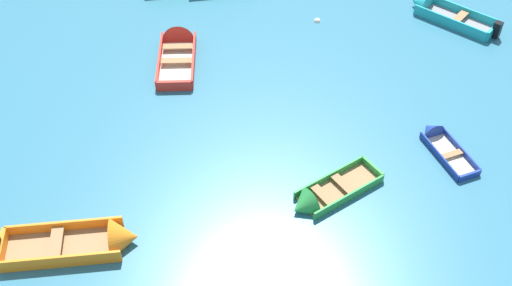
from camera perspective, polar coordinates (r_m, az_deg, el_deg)
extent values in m
cube|color=#99754C|center=(22.02, -17.17, -9.13)|extent=(3.93, 2.04, 0.14)
cube|color=orange|center=(22.29, -17.09, -7.35)|extent=(3.85, 0.85, 0.55)
cube|color=orange|center=(21.45, -17.48, -10.32)|extent=(3.85, 0.85, 0.55)
cube|color=orange|center=(22.39, -22.21, -9.00)|extent=(0.42, 1.39, 0.55)
cone|color=orange|center=(21.47, -11.95, -8.48)|extent=(1.14, 1.51, 1.36)
cube|color=#937047|center=(21.83, -17.87, -8.66)|extent=(0.65, 1.33, 0.03)
cube|color=gray|center=(32.52, 17.76, 10.63)|extent=(3.71, 3.12, 0.13)
cube|color=teal|center=(31.88, 17.29, 10.45)|extent=(3.17, 2.25, 0.54)
cube|color=teal|center=(32.96, 18.36, 11.38)|extent=(3.17, 2.25, 0.54)
cube|color=teal|center=(31.93, 20.86, 9.53)|extent=(0.86, 1.16, 0.54)
cone|color=teal|center=(33.01, 14.77, 12.33)|extent=(1.45, 1.55, 1.29)
cube|color=#937047|center=(32.30, 18.19, 10.94)|extent=(1.01, 1.21, 0.03)
cube|color=black|center=(31.80, 21.20, 9.69)|extent=(0.49, 0.49, 0.75)
cube|color=beige|center=(28.48, -7.24, 7.30)|extent=(1.83, 3.69, 0.12)
cube|color=red|center=(28.46, -8.81, 7.53)|extent=(0.53, 3.69, 0.49)
cube|color=red|center=(28.31, -5.73, 7.64)|extent=(0.53, 3.69, 0.49)
cube|color=red|center=(26.92, -7.51, 5.22)|extent=(1.50, 0.33, 0.49)
cone|color=red|center=(29.92, -7.07, 9.84)|extent=(1.54, 1.01, 1.46)
cube|color=#937047|center=(28.16, -7.32, 7.51)|extent=(1.39, 0.54, 0.03)
cube|color=#937047|center=(29.03, -7.19, 8.79)|extent=(1.39, 0.54, 0.03)
cube|color=beige|center=(25.05, 17.25, -1.03)|extent=(1.90, 2.61, 0.07)
cube|color=navy|center=(24.72, 16.40, -1.15)|extent=(1.20, 2.34, 0.30)
cube|color=navy|center=(25.22, 18.19, -0.57)|extent=(1.20, 2.34, 0.30)
cube|color=navy|center=(24.33, 18.97, -2.86)|extent=(0.89, 0.51, 0.30)
cone|color=navy|center=(25.68, 15.67, 1.15)|extent=(1.09, 0.94, 0.92)
cube|color=#937047|center=(24.86, 17.50, -0.96)|extent=(0.89, 0.62, 0.03)
cube|color=#99754C|center=(22.91, 7.60, -4.23)|extent=(3.08, 2.80, 0.09)
cube|color=#288C3D|center=(22.54, 8.57, -4.90)|extent=(2.55, 2.10, 0.37)
cube|color=#288C3D|center=(23.08, 6.71, -3.12)|extent=(2.55, 2.10, 0.37)
cube|color=#288C3D|center=(23.62, 10.63, -2.31)|extent=(0.81, 0.95, 0.37)
cone|color=#288C3D|center=(22.03, 4.27, -5.84)|extent=(1.27, 1.33, 1.11)
cube|color=#937047|center=(22.83, 7.97, -3.70)|extent=(0.91, 1.02, 0.03)
cube|color=#937047|center=(22.39, 6.13, -4.73)|extent=(0.91, 1.02, 0.03)
sphere|color=silver|center=(31.25, 5.62, 11.04)|extent=(0.33, 0.33, 0.33)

